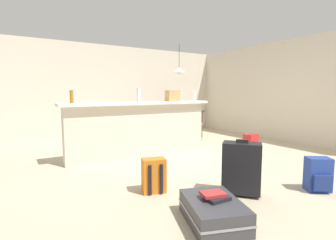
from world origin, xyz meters
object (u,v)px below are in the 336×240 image
Objects in this scene: dining_chair_near_partition at (190,120)px; backpack_red at (251,145)px; dining_table at (180,114)px; bottle_white at (194,96)px; pendant_lamp at (179,70)px; backpack_orange at (154,176)px; suitcase_upright_black at (241,168)px; bottle_clear at (139,95)px; book_stack at (215,196)px; bottle_amber at (72,97)px; backpack_blue at (318,175)px; grocery_bag at (172,96)px; suitcase_flat_charcoal at (213,211)px.

backpack_red is (0.04, -1.94, -0.31)m from dining_chair_near_partition.
bottle_white is at bearing -112.66° from dining_table.
pendant_lamp is 4.30m from backpack_orange.
suitcase_upright_black is 1.06m from backpack_orange.
backpack_orange is at bearing -109.99° from bottle_clear.
backpack_red is 1.66× the size of book_stack.
bottle_white is 1.53m from backpack_red.
backpack_orange reaches higher than book_stack.
backpack_blue is at bearing -50.61° from bottle_amber.
suitcase_upright_black is (-0.53, -2.34, -0.82)m from grocery_bag.
bottle_amber is at bearing 177.36° from bottle_white.
bottle_amber is 3.01m from suitcase_flat_charcoal.
backpack_red is at bearing -44.14° from grocery_bag.
pendant_lamp is 1.91× the size of backpack_orange.
pendant_lamp is at bearing 51.46° from backpack_orange.
bottle_amber reaches higher than backpack_red.
suitcase_upright_black is 1.60× the size of backpack_blue.
bottle_amber reaches higher than backpack_blue.
grocery_bag is 2.40m from backpack_orange.
bottle_clear is at bearing 70.01° from backpack_orange.
backpack_orange is at bearing -138.57° from bottle_white.
suitcase_flat_charcoal is at bearing -155.34° from suitcase_upright_black.
dining_table is 1.37× the size of pendant_lamp.
grocery_bag reaches higher than bottle_amber.
dining_chair_near_partition is at bearing 91.06° from backpack_red.
pendant_lamp is 3.17× the size of book_stack.
pendant_lamp is 5.02m from suitcase_flat_charcoal.
dining_chair_near_partition is (1.08, 0.86, -0.64)m from grocery_bag.
backpack_blue is (-0.72, -4.11, -0.44)m from dining_table.
bottle_clear is 1.02× the size of book_stack.
bottle_white is (2.45, -0.11, 0.00)m from bottle_amber.
bottle_white is 0.52× the size of backpack_blue.
dining_chair_near_partition is 1.16× the size of pendant_lamp.
bottle_amber is 0.51× the size of backpack_orange.
backpack_blue is (1.64, -0.08, 0.09)m from suitcase_flat_charcoal.
bottle_white reaches higher than backpack_red.
backpack_blue is at bearing -82.33° from grocery_bag.
bottle_white is 3.33m from suitcase_flat_charcoal.
dining_chair_near_partition reaches higher than backpack_orange.
pendant_lamp is 1.91× the size of backpack_red.
bottle_white is at bearing 41.43° from backpack_orange.
bottle_amber is at bearing 179.19° from bottle_clear.
dining_table is (3.04, 1.29, -0.50)m from bottle_amber.
book_stack is at bearing 9.34° from suitcase_flat_charcoal.
bottle_white reaches higher than backpack_blue.
bottle_white is at bearing 120.58° from backpack_red.
bottle_white is 3.28m from book_stack.
bottle_clear reaches higher than backpack_red.
book_stack is at bearing 176.85° from backpack_blue.
bottle_white reaches higher than suitcase_flat_charcoal.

